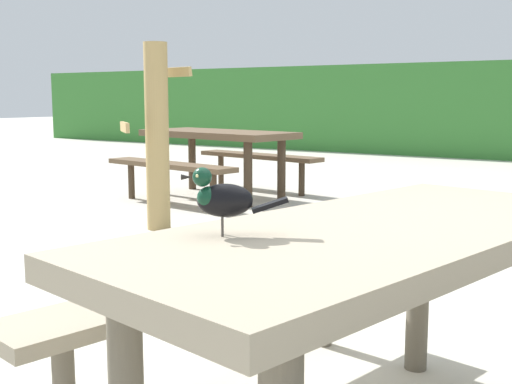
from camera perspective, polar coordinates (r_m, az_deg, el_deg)
The scene contains 4 objects.
picnic_table_foreground at distance 2.00m, azimuth 10.27°, elevation -7.93°, with size 1.98×2.01×0.74m.
bird_grackle at distance 1.75m, azimuth -3.05°, elevation -0.50°, with size 0.25×0.19×0.18m.
picnic_table_mid_right at distance 7.29m, azimuth -3.37°, elevation 3.87°, with size 1.94×1.91×0.74m.
stalk_post_left_side at distance 5.55m, azimuth -8.59°, elevation 4.81°, with size 0.56×0.63×1.55m.
Camera 1 is at (0.60, -2.07, 1.11)m, focal length 46.10 mm.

